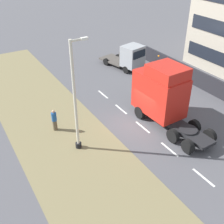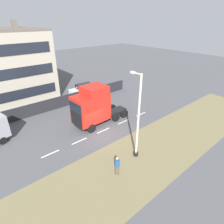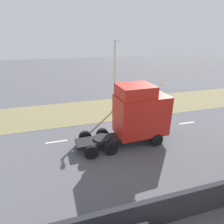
# 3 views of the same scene
# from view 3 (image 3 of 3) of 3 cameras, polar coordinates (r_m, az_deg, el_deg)

# --- Properties ---
(ground_plane) EXTENTS (120.00, 120.00, 0.00)m
(ground_plane) POSITION_cam_3_polar(r_m,az_deg,el_deg) (17.77, 6.97, -5.58)
(ground_plane) COLOR #515156
(ground_plane) RESTS_ON ground
(grass_verge) EXTENTS (7.00, 44.00, 0.01)m
(grass_verge) POSITION_cam_3_polar(r_m,az_deg,el_deg) (22.88, 1.19, 1.24)
(grass_verge) COLOR olive
(grass_verge) RESTS_ON ground
(lane_markings) EXTENTS (0.16, 14.60, 0.00)m
(lane_markings) POSITION_cam_3_polar(r_m,az_deg,el_deg) (17.53, 4.85, -5.90)
(lane_markings) COLOR white
(lane_markings) RESTS_ON ground
(boundary_wall) EXTENTS (0.25, 24.00, 1.65)m
(boundary_wall) POSITION_cam_3_polar(r_m,az_deg,el_deg) (11.22, 26.71, -22.50)
(boundary_wall) COLOR #232328
(boundary_wall) RESTS_ON ground
(lorry_cab) EXTENTS (2.85, 7.49, 5.01)m
(lorry_cab) POSITION_cam_3_polar(r_m,az_deg,el_deg) (15.04, 7.92, -0.71)
(lorry_cab) COLOR black
(lorry_cab) RESTS_ON ground
(lamp_post) EXTENTS (1.33, 0.43, 7.86)m
(lamp_post) POSITION_cam_3_polar(r_m,az_deg,el_deg) (21.16, 0.84, 9.50)
(lamp_post) COLOR black
(lamp_post) RESTS_ON ground
(pedestrian) EXTENTS (0.39, 0.39, 1.78)m
(pedestrian) POSITION_cam_3_polar(r_m,az_deg,el_deg) (23.47, 7.16, 3.89)
(pedestrian) COLOR brown
(pedestrian) RESTS_ON ground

